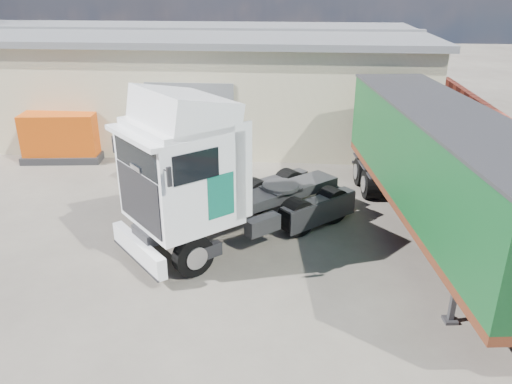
# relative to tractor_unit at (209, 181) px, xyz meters

# --- Properties ---
(ground) EXTENTS (120.00, 120.00, 0.00)m
(ground) POSITION_rel_tractor_unit_xyz_m (-0.27, -2.11, -2.14)
(ground) COLOR #2B2823
(ground) RESTS_ON ground
(warehouse) EXTENTS (30.60, 12.60, 5.42)m
(warehouse) POSITION_rel_tractor_unit_xyz_m (-6.26, 13.89, 0.52)
(warehouse) COLOR #C3B896
(warehouse) RESTS_ON ground
(tractor_unit) EXTENTS (7.41, 7.14, 5.09)m
(tractor_unit) POSITION_rel_tractor_unit_xyz_m (0.00, 0.00, 0.00)
(tractor_unit) COLOR black
(tractor_unit) RESTS_ON ground
(box_trailer) EXTENTS (4.22, 13.02, 4.25)m
(box_trailer) POSITION_rel_tractor_unit_xyz_m (6.96, 0.83, 0.45)
(box_trailer) COLOR #2D2D30
(box_trailer) RESTS_ON ground
(panel_van) EXTENTS (2.53, 5.03, 1.97)m
(panel_van) POSITION_rel_tractor_unit_xyz_m (-2.69, 6.57, -1.12)
(panel_van) COLOR black
(panel_van) RESTS_ON ground
(orange_skip) EXTENTS (3.78, 2.62, 2.21)m
(orange_skip) POSITION_rel_tractor_unit_xyz_m (-8.27, 7.69, -1.17)
(orange_skip) COLOR #2D2D30
(orange_skip) RESTS_ON ground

